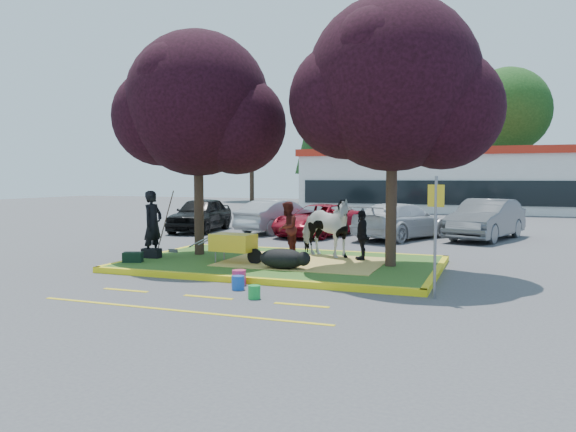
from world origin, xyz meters
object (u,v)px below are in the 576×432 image
(bucket_blue, at_px, (238,283))
(car_black, at_px, (200,214))
(car_silver, at_px, (278,216))
(bucket_green, at_px, (254,292))
(bucket_pink, at_px, (239,278))
(cow, at_px, (324,227))
(calf, at_px, (282,259))
(wheelbarrow, at_px, (234,243))
(sign_post, at_px, (436,223))
(handler, at_px, (153,224))

(bucket_blue, relative_size, car_black, 0.07)
(bucket_blue, height_order, car_silver, car_silver)
(bucket_green, bearing_deg, bucket_blue, 134.58)
(bucket_pink, height_order, car_black, car_black)
(cow, distance_m, car_silver, 8.79)
(calf, relative_size, bucket_pink, 3.48)
(car_black, bearing_deg, bucket_blue, -65.41)
(calf, height_order, car_silver, car_silver)
(wheelbarrow, xyz_separation_m, sign_post, (5.40, -1.92, 0.83))
(wheelbarrow, height_order, bucket_pink, wheelbarrow)
(sign_post, height_order, bucket_green, sign_post)
(wheelbarrow, height_order, car_black, car_black)
(calf, xyz_separation_m, bucket_blue, (-0.24, -2.04, -0.26))
(cow, height_order, bucket_pink, cow)
(handler, xyz_separation_m, car_silver, (0.13, 9.38, -0.39))
(calf, distance_m, handler, 4.26)
(car_silver, bearing_deg, car_black, 30.99)
(handler, xyz_separation_m, wheelbarrow, (2.60, -0.13, -0.42))
(sign_post, distance_m, bucket_pink, 4.48)
(handler, xyz_separation_m, sign_post, (8.00, -2.06, 0.41))
(cow, bearing_deg, handler, 135.77)
(cow, distance_m, bucket_pink, 4.09)
(calf, height_order, bucket_blue, calf)
(bucket_green, relative_size, car_black, 0.06)
(bucket_blue, bearing_deg, car_black, 122.82)
(sign_post, height_order, bucket_pink, sign_post)
(calf, height_order, bucket_green, calf)
(bucket_green, distance_m, bucket_pink, 1.49)
(calf, distance_m, sign_post, 4.25)
(bucket_blue, bearing_deg, handler, 146.14)
(handler, relative_size, bucket_green, 7.06)
(bucket_green, xyz_separation_m, bucket_pink, (-0.90, 1.18, 0.04))
(handler, relative_size, bucket_pink, 5.58)
(sign_post, distance_m, car_silver, 13.90)
(wheelbarrow, xyz_separation_m, bucket_pink, (1.12, -2.02, -0.51))
(calf, bearing_deg, wheelbarrow, 151.40)
(bucket_green, bearing_deg, calf, 99.48)
(car_silver, bearing_deg, cow, 137.52)
(cow, distance_m, calf, 2.46)
(calf, bearing_deg, sign_post, -33.12)
(bucket_pink, distance_m, car_black, 12.82)
(cow, height_order, car_silver, cow)
(bucket_green, distance_m, bucket_blue, 0.99)
(cow, distance_m, handler, 4.87)
(cow, relative_size, sign_post, 0.82)
(calf, xyz_separation_m, car_silver, (-4.03, 9.97, 0.30))
(cow, relative_size, bucket_green, 7.48)
(handler, xyz_separation_m, bucket_blue, (3.93, -2.63, -0.95))
(car_black, bearing_deg, cow, -49.18)
(cow, height_order, car_black, cow)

